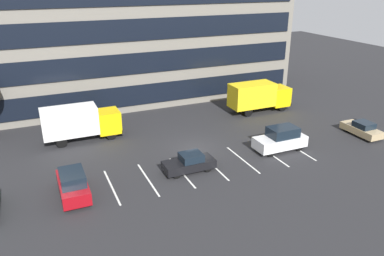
# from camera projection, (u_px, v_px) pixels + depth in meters

# --- Properties ---
(ground_plane) EXTENTS (120.00, 120.00, 0.00)m
(ground_plane) POSITION_uv_depth(u_px,v_px,m) (194.00, 148.00, 34.50)
(ground_plane) COLOR #262628
(office_building) EXTENTS (37.75, 12.51, 14.40)m
(office_building) POSITION_uv_depth(u_px,v_px,m) (136.00, 40.00, 47.09)
(office_building) COLOR slate
(office_building) RESTS_ON ground_plane
(lot_markings) EXTENTS (16.94, 5.40, 0.01)m
(lot_markings) POSITION_uv_depth(u_px,v_px,m) (213.00, 166.00, 31.28)
(lot_markings) COLOR silver
(lot_markings) RESTS_ON ground_plane
(box_truck_yellow_all) EXTENTS (7.31, 2.42, 3.39)m
(box_truck_yellow_all) POSITION_uv_depth(u_px,v_px,m) (259.00, 95.00, 43.16)
(box_truck_yellow_all) COLOR yellow
(box_truck_yellow_all) RESTS_ON ground_plane
(box_truck_yellow) EXTENTS (7.21, 2.39, 3.34)m
(box_truck_yellow) POSITION_uv_depth(u_px,v_px,m) (80.00, 121.00, 35.51)
(box_truck_yellow) COLOR yellow
(box_truck_yellow) RESTS_ON ground_plane
(sedan_tan) EXTENTS (1.69, 4.03, 1.44)m
(sedan_tan) POSITION_uv_depth(u_px,v_px,m) (362.00, 129.00, 37.01)
(sedan_tan) COLOR tan
(sedan_tan) RESTS_ON ground_plane
(suv_maroon) EXTENTS (1.86, 4.40, 1.99)m
(suv_maroon) POSITION_uv_depth(u_px,v_px,m) (73.00, 184.00, 26.62)
(suv_maroon) COLOR maroon
(suv_maroon) RESTS_ON ground_plane
(sedan_black) EXTENTS (4.12, 1.73, 1.48)m
(sedan_black) POSITION_uv_depth(u_px,v_px,m) (189.00, 163.00, 30.24)
(sedan_black) COLOR black
(sedan_black) RESTS_ON ground_plane
(suv_white) EXTENTS (4.69, 1.99, 2.12)m
(suv_white) POSITION_uv_depth(u_px,v_px,m) (281.00, 139.00, 33.85)
(suv_white) COLOR white
(suv_white) RESTS_ON ground_plane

